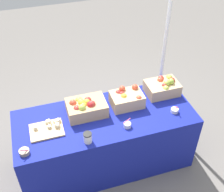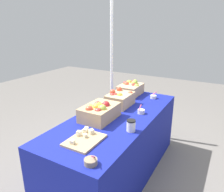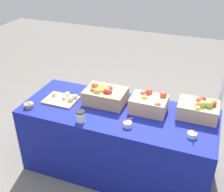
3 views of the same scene
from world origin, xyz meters
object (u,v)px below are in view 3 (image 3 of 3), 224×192
(apple_crate_right, at_px, (105,95))
(cutting_board_front, at_px, (62,99))
(apple_crate_left, at_px, (199,109))
(sample_bowl_mid, at_px, (192,135))
(coffee_cup, at_px, (81,116))
(sample_bowl_near, at_px, (128,124))
(sample_bowl_far, at_px, (29,105))
(apple_crate_middle, at_px, (149,104))

(apple_crate_right, bearing_deg, cutting_board_front, -163.84)
(apple_crate_left, bearing_deg, sample_bowl_mid, -92.38)
(apple_crate_right, height_order, coffee_cup, apple_crate_right)
(sample_bowl_near, xyz_separation_m, sample_bowl_mid, (0.56, 0.05, -0.00))
(cutting_board_front, height_order, sample_bowl_mid, sample_bowl_mid)
(apple_crate_left, relative_size, coffee_cup, 3.36)
(sample_bowl_near, bearing_deg, sample_bowl_far, -177.78)
(cutting_board_front, xyz_separation_m, sample_bowl_mid, (1.33, -0.14, 0.01))
(apple_crate_middle, distance_m, apple_crate_right, 0.46)
(apple_crate_right, bearing_deg, apple_crate_middle, 0.20)
(apple_crate_middle, height_order, cutting_board_front, apple_crate_middle)
(sample_bowl_mid, xyz_separation_m, sample_bowl_far, (-1.57, -0.09, -0.00))
(apple_crate_left, xyz_separation_m, coffee_cup, (-0.99, -0.47, -0.03))
(sample_bowl_near, height_order, sample_bowl_far, sample_bowl_near)
(apple_crate_left, bearing_deg, apple_crate_right, -175.20)
(apple_crate_left, relative_size, apple_crate_middle, 1.07)
(apple_crate_right, distance_m, sample_bowl_mid, 0.94)
(apple_crate_right, distance_m, sample_bowl_near, 0.48)
(sample_bowl_near, distance_m, sample_bowl_mid, 0.56)
(sample_bowl_far, bearing_deg, coffee_cup, -3.40)
(sample_bowl_far, bearing_deg, apple_crate_right, 28.22)
(sample_bowl_mid, relative_size, sample_bowl_far, 1.03)
(apple_crate_middle, xyz_separation_m, sample_bowl_mid, (0.45, -0.27, -0.06))
(apple_crate_left, bearing_deg, coffee_cup, -154.73)
(apple_crate_right, bearing_deg, sample_bowl_near, -42.41)
(apple_crate_middle, relative_size, sample_bowl_mid, 3.49)
(apple_crate_middle, bearing_deg, sample_bowl_near, -108.55)
(apple_crate_right, xyz_separation_m, cutting_board_front, (-0.43, -0.12, -0.07))
(cutting_board_front, bearing_deg, apple_crate_middle, 8.08)
(apple_crate_right, relative_size, cutting_board_front, 1.24)
(apple_crate_left, bearing_deg, sample_bowl_far, -164.66)
(apple_crate_middle, relative_size, cutting_board_front, 1.04)
(apple_crate_middle, xyz_separation_m, cutting_board_front, (-0.88, -0.13, -0.07))
(apple_crate_right, bearing_deg, sample_bowl_far, -151.78)
(apple_crate_right, relative_size, sample_bowl_mid, 4.15)
(apple_crate_right, height_order, sample_bowl_mid, apple_crate_right)
(coffee_cup, bearing_deg, cutting_board_front, 142.48)
(sample_bowl_near, bearing_deg, cutting_board_front, 165.91)
(cutting_board_front, relative_size, sample_bowl_near, 3.48)
(cutting_board_front, bearing_deg, apple_crate_right, 16.16)
(apple_crate_right, bearing_deg, sample_bowl_mid, -16.32)
(apple_crate_middle, xyz_separation_m, sample_bowl_far, (-1.12, -0.36, -0.06))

